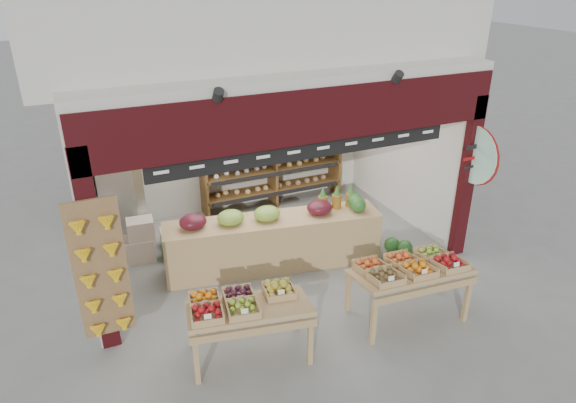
% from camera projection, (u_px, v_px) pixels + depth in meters
% --- Properties ---
extents(ground, '(60.00, 60.00, 0.00)m').
position_uv_depth(ground, '(279.00, 257.00, 8.40)').
color(ground, slate).
rests_on(ground, ground).
extents(banana_board, '(0.60, 0.15, 1.80)m').
position_uv_depth(banana_board, '(101.00, 274.00, 5.94)').
color(banana_board, '#8A5E3E').
rests_on(banana_board, ground).
extents(gift_sign, '(0.04, 0.93, 0.92)m').
position_uv_depth(gift_sign, '(475.00, 155.00, 7.72)').
color(gift_sign, silver).
rests_on(gift_sign, ground).
extents(back_shelving, '(2.81, 0.46, 1.75)m').
position_uv_depth(back_shelving, '(272.00, 153.00, 9.84)').
color(back_shelving, brown).
rests_on(back_shelving, ground).
extents(refrigerator, '(0.91, 0.91, 1.85)m').
position_uv_depth(refrigerator, '(114.00, 189.00, 8.62)').
color(refrigerator, '#ABADB1').
rests_on(refrigerator, ground).
extents(cardboard_stack, '(1.03, 0.75, 0.71)m').
position_uv_depth(cardboard_stack, '(155.00, 242.00, 8.34)').
color(cardboard_stack, beige).
rests_on(cardboard_stack, ground).
extents(mid_counter, '(3.40, 1.22, 1.05)m').
position_uv_depth(mid_counter, '(273.00, 240.00, 7.98)').
color(mid_counter, tan).
rests_on(mid_counter, ground).
extents(display_table_left, '(1.58, 1.06, 0.94)m').
position_uv_depth(display_table_left, '(240.00, 305.00, 6.05)').
color(display_table_left, tan).
rests_on(display_table_left, ground).
extents(display_table_right, '(1.57, 0.96, 0.97)m').
position_uv_depth(display_table_right, '(410.00, 268.00, 6.71)').
color(display_table_right, tan).
rests_on(display_table_right, ground).
extents(watermelon_pile, '(0.66, 0.62, 0.47)m').
position_uv_depth(watermelon_pile, '(402.00, 259.00, 8.04)').
color(watermelon_pile, '#184818').
rests_on(watermelon_pile, ground).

